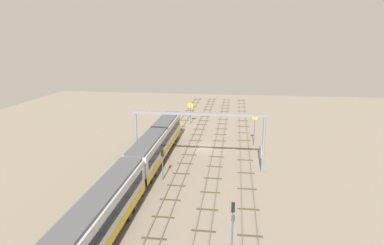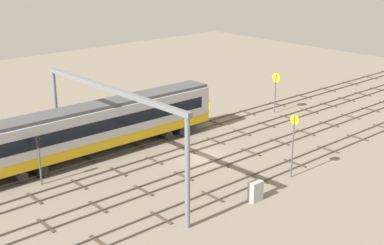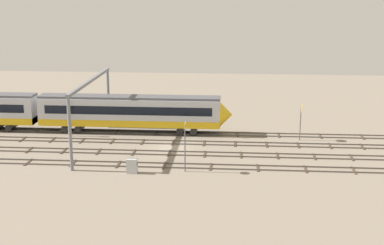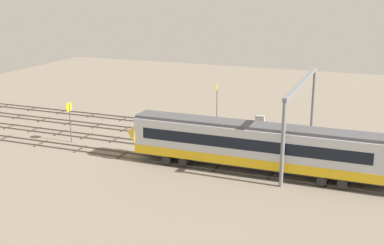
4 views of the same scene
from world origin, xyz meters
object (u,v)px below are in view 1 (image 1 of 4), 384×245
object	(u,v)px
train	(135,173)
speed_sign_near_foreground	(255,126)
overhead_gantry	(198,127)
relay_cabinet	(261,152)
signal_light_trackside_departure	(233,217)
signal_light_trackside_approach	(162,160)
speed_sign_mid_trackside	(190,110)

from	to	relation	value
train	speed_sign_near_foreground	size ratio (longest dim) A/B	9.22
overhead_gantry	relay_cabinet	bearing A→B (deg)	-54.80
overhead_gantry	signal_light_trackside_departure	size ratio (longest dim) A/B	4.41
signal_light_trackside_approach	signal_light_trackside_departure	distance (m)	16.11
speed_sign_near_foreground	relay_cabinet	xyz separation A→B (m)	(-5.51, -0.92, -2.67)
overhead_gantry	speed_sign_mid_trackside	size ratio (longest dim) A/B	3.92
speed_sign_mid_trackside	signal_light_trackside_departure	bearing A→B (deg)	-167.26
train	speed_sign_near_foreground	world-z (taller)	speed_sign_near_foreground
signal_light_trackside_departure	speed_sign_near_foreground	bearing A→B (deg)	-6.41
speed_sign_near_foreground	signal_light_trackside_approach	bearing A→B (deg)	142.21
signal_light_trackside_approach	relay_cabinet	distance (m)	17.35
relay_cabinet	speed_sign_near_foreground	bearing A→B (deg)	9.44
signal_light_trackside_approach	signal_light_trackside_departure	size ratio (longest dim) A/B	0.99
overhead_gantry	relay_cabinet	size ratio (longest dim) A/B	11.85
train	speed_sign_near_foreground	distance (m)	25.40
overhead_gantry	speed_sign_near_foreground	bearing A→B (deg)	-34.73
overhead_gantry	relay_cabinet	distance (m)	12.61
train	signal_light_trackside_departure	distance (m)	14.64
speed_sign_mid_trackside	signal_light_trackside_departure	size ratio (longest dim) A/B	1.13
overhead_gantry	speed_sign_near_foreground	world-z (taller)	overhead_gantry
overhead_gantry	signal_light_trackside_approach	size ratio (longest dim) A/B	4.44
overhead_gantry	relay_cabinet	xyz separation A→B (m)	(6.55, -9.28, -5.48)
overhead_gantry	signal_light_trackside_approach	distance (m)	6.90
signal_light_trackside_departure	overhead_gantry	bearing A→B (deg)	16.26
signal_light_trackside_approach	relay_cabinet	size ratio (longest dim) A/B	2.67
signal_light_trackside_departure	relay_cabinet	size ratio (longest dim) A/B	2.69
speed_sign_near_foreground	relay_cabinet	size ratio (longest dim) A/B	3.51
overhead_gantry	signal_light_trackside_departure	bearing A→B (deg)	-163.74
train	signal_light_trackside_departure	size ratio (longest dim) A/B	12.04
overhead_gantry	signal_light_trackside_departure	distance (m)	18.40
train	speed_sign_mid_trackside	size ratio (longest dim) A/B	10.70
overhead_gantry	speed_sign_mid_trackside	world-z (taller)	overhead_gantry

